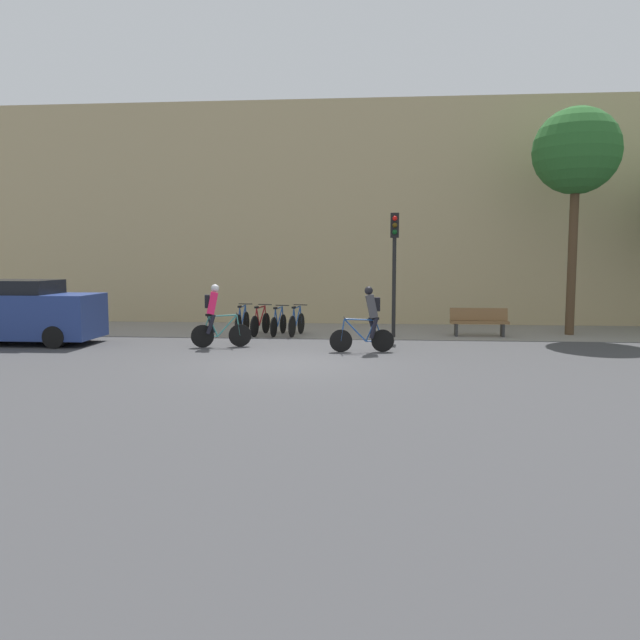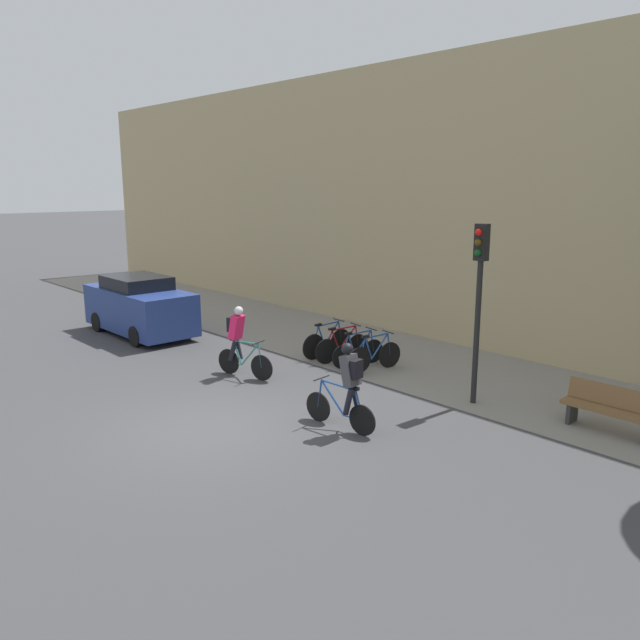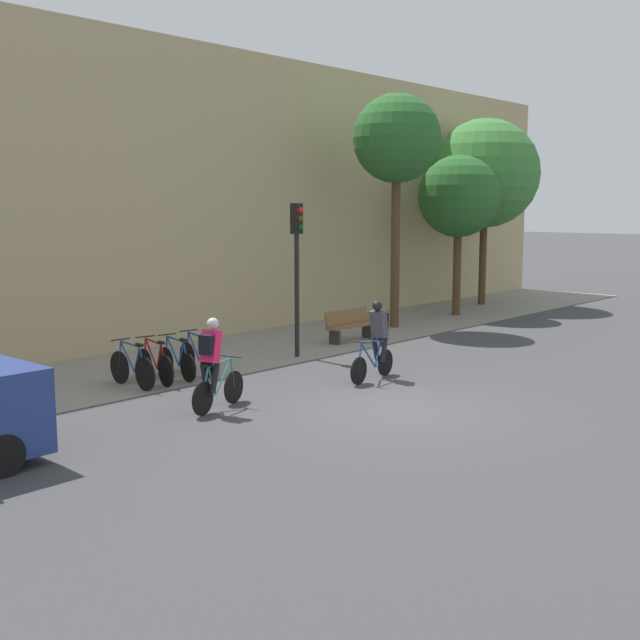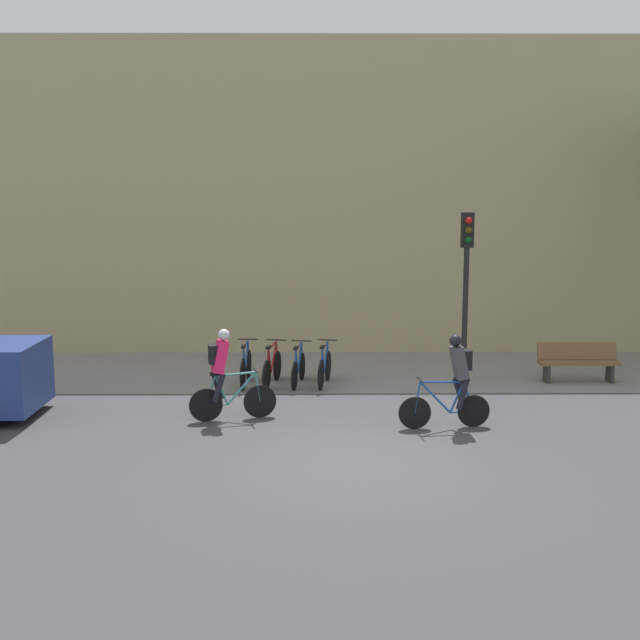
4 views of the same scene
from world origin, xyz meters
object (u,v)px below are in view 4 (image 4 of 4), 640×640
(parked_bike_0, at_px, (246,367))
(parked_bike_2, at_px, (298,368))
(parked_bike_3, at_px, (325,368))
(traffic_light_pole, at_px, (466,268))
(bench, at_px, (578,361))
(cyclist_pink, at_px, (223,372))
(cyclist_grey, at_px, (456,377))
(parked_bike_1, at_px, (272,368))

(parked_bike_0, xyz_separation_m, parked_bike_2, (1.18, -0.00, -0.03))
(parked_bike_3, height_order, traffic_light_pole, traffic_light_pole)
(parked_bike_0, relative_size, parked_bike_3, 1.05)
(traffic_light_pole, distance_m, bench, 3.53)
(cyclist_pink, bearing_deg, parked_bike_3, 55.26)
(cyclist_grey, height_order, parked_bike_0, cyclist_grey)
(cyclist_grey, bearing_deg, parked_bike_2, 131.44)
(cyclist_pink, distance_m, parked_bike_0, 2.86)
(parked_bike_1, height_order, parked_bike_2, parked_bike_1)
(bench, bearing_deg, parked_bike_0, -177.65)
(parked_bike_3, bearing_deg, parked_bike_2, -179.89)
(parked_bike_0, xyz_separation_m, parked_bike_3, (1.77, -0.00, -0.01))
(parked_bike_1, xyz_separation_m, parked_bike_3, (1.18, 0.00, -0.00))
(parked_bike_0, xyz_separation_m, parked_bike_1, (0.59, -0.00, -0.01))
(cyclist_pink, bearing_deg, parked_bike_1, 74.72)
(cyclist_pink, relative_size, bench, 0.97)
(cyclist_grey, relative_size, parked_bike_1, 1.04)
(parked_bike_0, relative_size, bench, 0.94)
(cyclist_grey, relative_size, traffic_light_pole, 0.45)
(bench, bearing_deg, traffic_light_pole, -169.26)
(cyclist_grey, xyz_separation_m, parked_bike_3, (-2.34, 3.32, -0.54))
(cyclist_pink, xyz_separation_m, parked_bike_2, (1.36, 2.81, -0.56))
(cyclist_grey, height_order, parked_bike_3, cyclist_grey)
(parked_bike_3, bearing_deg, traffic_light_pole, -3.81)
(cyclist_pink, xyz_separation_m, traffic_light_pole, (5.03, 2.60, 1.72))
(parked_bike_3, height_order, bench, parked_bike_3)
(cyclist_pink, distance_m, parked_bike_3, 3.46)
(parked_bike_1, bearing_deg, bench, 2.55)
(traffic_light_pole, bearing_deg, parked_bike_1, 177.25)
(cyclist_grey, distance_m, traffic_light_pole, 3.64)
(parked_bike_1, bearing_deg, cyclist_pink, -105.28)
(cyclist_pink, height_order, parked_bike_2, cyclist_pink)
(cyclist_grey, relative_size, parked_bike_2, 1.08)
(cyclist_grey, bearing_deg, parked_bike_0, 141.06)
(cyclist_grey, xyz_separation_m, parked_bike_2, (-2.93, 3.32, -0.56))
(cyclist_pink, relative_size, parked_bike_1, 1.05)
(parked_bike_2, distance_m, parked_bike_3, 0.59)
(parked_bike_0, height_order, parked_bike_1, parked_bike_0)
(parked_bike_0, height_order, bench, parked_bike_0)
(cyclist_grey, relative_size, parked_bike_3, 1.08)
(parked_bike_2, height_order, parked_bike_3, parked_bike_3)
(cyclist_pink, distance_m, bench, 8.37)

